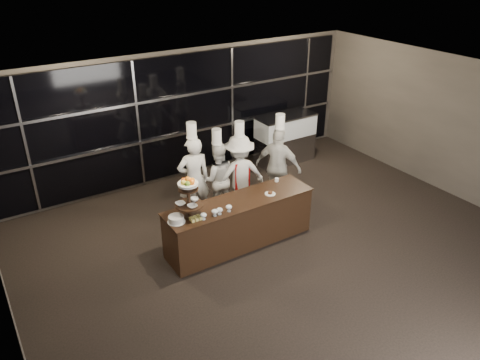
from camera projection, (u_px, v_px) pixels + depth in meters
room at (334, 206)px, 7.06m from camera, size 10.00×10.00×10.00m
window_wall at (187, 115)px, 10.78m from camera, size 8.60×0.10×2.80m
buffet_counter at (240, 222)px, 8.60m from camera, size 2.84×0.74×0.92m
display_stand at (189, 194)px, 7.73m from camera, size 0.48×0.48×0.74m
compotes at (217, 211)px, 7.90m from camera, size 0.61×0.11×0.12m
layer_cake at (176, 219)px, 7.72m from camera, size 0.30×0.30×0.11m
pastry_squares at (196, 219)px, 7.79m from camera, size 0.20×0.13×0.05m
small_plate at (270, 193)px, 8.60m from camera, size 0.20×0.20×0.05m
chef_cup at (277, 180)px, 9.05m from camera, size 0.08×0.08×0.07m
display_case at (285, 136)px, 11.82m from camera, size 1.52×0.66×1.24m
chef_a at (194, 178)px, 9.20m from camera, size 0.71×0.54×2.07m
chef_b at (218, 178)px, 9.51m from camera, size 0.91×0.81×1.84m
chef_c at (239, 174)px, 9.52m from camera, size 1.19×0.83×1.98m
chef_d at (278, 166)px, 9.79m from camera, size 0.88×1.08×2.02m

